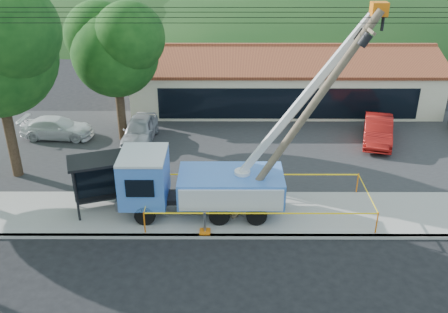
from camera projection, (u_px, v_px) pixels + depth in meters
name	position (u px, v px, depth m)	size (l,w,h in m)	color
ground	(234.00, 267.00, 20.86)	(120.00, 120.00, 0.00)	black
curb	(233.00, 236.00, 22.72)	(60.00, 0.25, 0.15)	#9F9B95
sidewalk	(233.00, 214.00, 24.42)	(60.00, 4.00, 0.15)	#9F9B95
parking_lot	(231.00, 146.00, 31.62)	(60.00, 12.00, 0.10)	#28282B
strip_mall	(283.00, 80.00, 37.97)	(22.50, 8.53, 4.67)	beige
tree_lot	(115.00, 45.00, 29.82)	(6.30, 5.60, 8.94)	#332316
hill_west	(122.00, 18.00, 70.29)	(78.40, 56.00, 28.00)	#143714
hill_center	(299.00, 18.00, 70.23)	(89.60, 64.00, 32.00)	#143714
hill_east	(441.00, 18.00, 70.18)	(72.80, 52.00, 26.00)	#143714
utility_truck	(198.00, 181.00, 23.77)	(11.59, 4.18, 9.97)	black
leaning_pole	(307.00, 113.00, 21.68)	(6.13, 1.94, 9.89)	brown
bus_shelter	(99.00, 171.00, 23.94)	(3.27, 2.57, 2.76)	black
caution_tape	(258.00, 197.00, 24.16)	(10.61, 3.77, 1.09)	orange
car_silver	(141.00, 143.00, 32.15)	(1.87, 4.65, 1.59)	#B2B4B9
car_red	(376.00, 143.00, 32.10)	(1.69, 4.86, 1.60)	maroon
car_white	(59.00, 139.00, 32.73)	(1.89, 4.66, 1.35)	white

